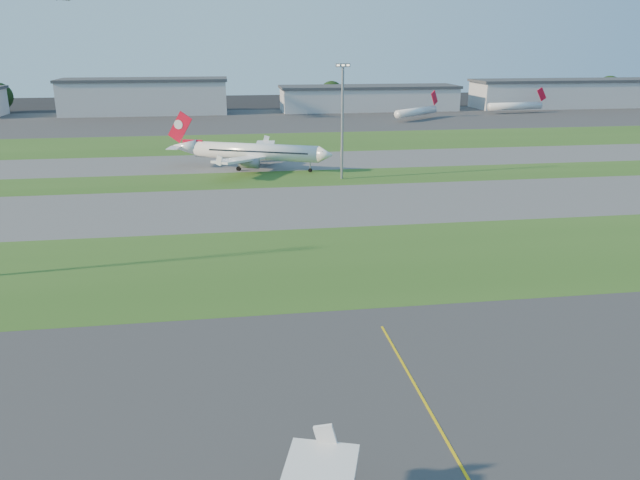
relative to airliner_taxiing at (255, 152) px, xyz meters
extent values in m
cube|color=#2C511B|center=(4.19, -70.30, -4.32)|extent=(300.00, 34.00, 0.01)
cube|color=#515154|center=(4.19, -37.30, -4.32)|extent=(300.00, 32.00, 0.01)
cube|color=#2C511B|center=(4.19, -12.30, -4.32)|extent=(300.00, 18.00, 0.01)
cube|color=#515154|center=(4.19, 9.70, -4.32)|extent=(300.00, 26.00, 0.01)
cube|color=#2C511B|center=(4.19, 42.70, -4.32)|extent=(300.00, 40.00, 0.01)
cube|color=#333335|center=(4.19, 102.70, -4.32)|extent=(400.00, 80.00, 0.01)
cylinder|color=white|center=(0.35, -0.15, 0.12)|extent=(30.82, 16.09, 4.02)
cube|color=red|center=(-18.17, 7.70, 5.52)|extent=(6.47, 3.02, 8.01)
cube|color=white|center=(2.68, 8.06, -0.41)|extent=(7.18, 16.43, 1.64)
cube|color=white|center=(-3.93, -7.54, -0.41)|extent=(13.35, 15.56, 1.64)
cylinder|color=slate|center=(3.23, 5.30, -1.57)|extent=(5.04, 3.98, 2.44)
cylinder|color=slate|center=(-1.56, -6.01, -1.57)|extent=(5.04, 3.98, 2.44)
cylinder|color=white|center=(70.06, 93.84, -1.13)|extent=(22.26, 18.80, 3.20)
cube|color=red|center=(80.18, 102.00, 3.67)|extent=(4.22, 3.48, 6.16)
cylinder|color=white|center=(120.33, 110.36, -1.13)|extent=(26.19, 6.61, 3.20)
cube|color=red|center=(133.22, 112.08, 3.67)|extent=(5.17, 0.98, 6.16)
cylinder|color=gray|center=(19.19, -14.30, 8.17)|extent=(0.60, 0.60, 25.00)
cube|color=gray|center=(19.19, -14.30, 21.07)|extent=(3.20, 0.50, 0.80)
cube|color=#FFF2CC|center=(19.19, -14.30, 21.07)|extent=(2.80, 0.70, 0.35)
cube|color=#A6A8AE|center=(-40.81, 132.70, 2.67)|extent=(70.00, 22.00, 14.00)
cube|color=#383A3F|center=(-40.81, 132.70, 10.27)|extent=(71.40, 23.00, 1.20)
cube|color=#A6A8AE|center=(59.19, 132.70, 0.67)|extent=(80.00, 22.00, 10.00)
cube|color=#383A3F|center=(59.19, 132.70, 6.27)|extent=(81.60, 23.00, 1.20)
cube|color=#A6A8AE|center=(159.19, 132.70, 1.67)|extent=(95.00, 22.00, 12.00)
cube|color=#383A3F|center=(159.19, 132.70, 8.27)|extent=(96.90, 23.00, 1.20)
cylinder|color=black|center=(-105.81, 147.70, -2.13)|extent=(1.00, 1.00, 4.40)
cylinder|color=black|center=(-15.81, 143.70, -2.53)|extent=(1.00, 1.00, 3.60)
sphere|color=black|center=(-15.81, 143.70, 1.52)|extent=(9.90, 9.90, 9.90)
cylinder|color=black|center=(44.19, 146.70, -2.23)|extent=(1.00, 1.00, 4.20)
sphere|color=black|center=(44.19, 146.70, 2.50)|extent=(11.55, 11.55, 11.55)
cylinder|color=black|center=(119.19, 144.70, -2.43)|extent=(1.00, 1.00, 3.80)
sphere|color=black|center=(119.19, 144.70, 1.85)|extent=(10.45, 10.45, 10.45)
cylinder|color=black|center=(189.19, 148.70, -2.03)|extent=(1.00, 1.00, 4.60)
sphere|color=black|center=(189.19, 148.70, 3.15)|extent=(12.65, 12.65, 12.65)
camera|label=1|loc=(-7.12, -153.66, 25.99)|focal=35.00mm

